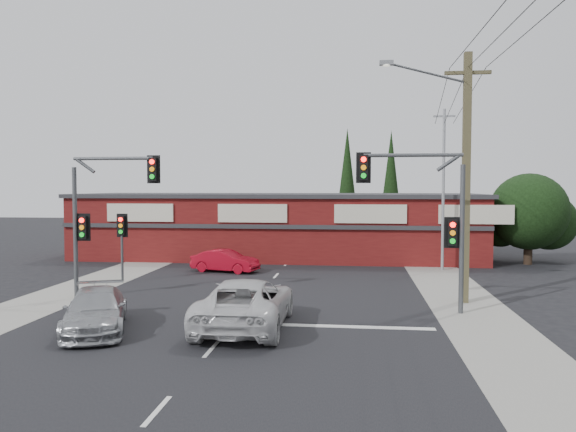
# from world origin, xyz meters

# --- Properties ---
(ground) EXTENTS (120.00, 120.00, 0.00)m
(ground) POSITION_xyz_m (0.00, 0.00, 0.00)
(ground) COLOR black
(ground) RESTS_ON ground
(road_strip) EXTENTS (14.00, 70.00, 0.01)m
(road_strip) POSITION_xyz_m (0.00, 5.00, 0.01)
(road_strip) COLOR black
(road_strip) RESTS_ON ground
(verge_left) EXTENTS (3.00, 70.00, 0.02)m
(verge_left) POSITION_xyz_m (-8.50, 5.00, 0.01)
(verge_left) COLOR gray
(verge_left) RESTS_ON ground
(verge_right) EXTENTS (3.00, 70.00, 0.02)m
(verge_right) POSITION_xyz_m (8.50, 5.00, 0.01)
(verge_right) COLOR gray
(verge_right) RESTS_ON ground
(stop_line) EXTENTS (6.50, 0.35, 0.01)m
(stop_line) POSITION_xyz_m (3.50, -1.50, 0.01)
(stop_line) COLOR silver
(stop_line) RESTS_ON ground
(white_suv) EXTENTS (2.77, 5.93, 1.64)m
(white_suv) POSITION_xyz_m (0.50, -1.93, 0.82)
(white_suv) COLOR silver
(white_suv) RESTS_ON ground
(silver_suv) EXTENTS (3.40, 4.99, 1.34)m
(silver_suv) POSITION_xyz_m (-4.26, -2.97, 0.67)
(silver_suv) COLOR #A0A3A5
(silver_suv) RESTS_ON ground
(red_sedan) EXTENTS (3.92, 2.12, 1.23)m
(red_sedan) POSITION_xyz_m (-2.98, 9.93, 0.61)
(red_sedan) COLOR #A2091A
(red_sedan) RESTS_ON ground
(lane_dashes) EXTENTS (0.12, 41.88, 0.01)m
(lane_dashes) POSITION_xyz_m (0.00, 2.14, 0.01)
(lane_dashes) COLOR silver
(lane_dashes) RESTS_ON ground
(shop_building) EXTENTS (27.30, 8.40, 4.22)m
(shop_building) POSITION_xyz_m (-0.99, 16.99, 2.13)
(shop_building) COLOR #541011
(shop_building) RESTS_ON ground
(tree_cluster) EXTENTS (5.90, 5.10, 5.50)m
(tree_cluster) POSITION_xyz_m (14.69, 15.44, 2.90)
(tree_cluster) COLOR #2D2116
(tree_cluster) RESTS_ON ground
(conifer_near) EXTENTS (1.80, 1.80, 9.25)m
(conifer_near) POSITION_xyz_m (3.50, 24.00, 5.48)
(conifer_near) COLOR #2D2116
(conifer_near) RESTS_ON ground
(conifer_far) EXTENTS (1.80, 1.80, 9.25)m
(conifer_far) POSITION_xyz_m (7.00, 26.00, 5.48)
(conifer_far) COLOR #2D2116
(conifer_far) RESTS_ON ground
(traffic_mast_left) EXTENTS (3.77, 0.27, 5.97)m
(traffic_mast_left) POSITION_xyz_m (-6.43, 2.00, 3.93)
(traffic_mast_left) COLOR #47494C
(traffic_mast_left) RESTS_ON ground
(traffic_mast_right) EXTENTS (3.96, 0.27, 5.97)m
(traffic_mast_right) POSITION_xyz_m (6.86, 1.00, 3.95)
(traffic_mast_right) COLOR #47494C
(traffic_mast_right) RESTS_ON ground
(pedestal_signal) EXTENTS (0.55, 0.27, 3.38)m
(pedestal_signal) POSITION_xyz_m (-7.20, 6.01, 2.41)
(pedestal_signal) COLOR #47494C
(pedestal_signal) RESTS_ON ground
(utility_pole) EXTENTS (4.38, 0.59, 10.00)m
(utility_pole) POSITION_xyz_m (8.36, 2.99, 5.40)
(utility_pole) COLOR brown
(utility_pole) RESTS_ON ground
(steel_pole) EXTENTS (1.20, 0.16, 9.00)m
(steel_pole) POSITION_xyz_m (9.00, 12.00, 4.70)
(steel_pole) COLOR gray
(steel_pole) RESTS_ON ground
(power_lines) EXTENTS (2.01, 29.00, 1.22)m
(power_lines) POSITION_xyz_m (8.47, -2.47, 9.04)
(power_lines) COLOR black
(power_lines) RESTS_ON ground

